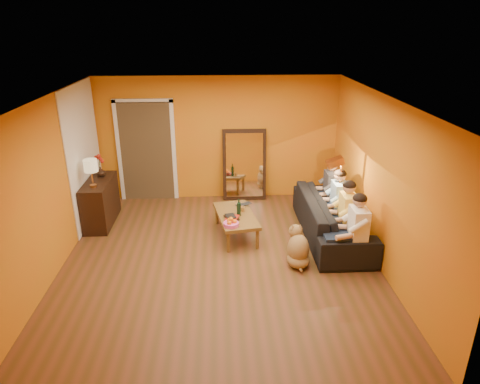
{
  "coord_description": "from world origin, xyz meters",
  "views": [
    {
      "loc": [
        0.02,
        -5.99,
        3.63
      ],
      "look_at": [
        0.35,
        0.5,
        1.0
      ],
      "focal_mm": 32.0,
      "sensor_mm": 36.0,
      "label": 1
    }
  ],
  "objects_px": {
    "coffee_table": "(236,225)",
    "person_far_right": "(331,191)",
    "floor_lamp": "(339,198)",
    "tumbler": "(242,209)",
    "sofa": "(332,217)",
    "person_mid_right": "(339,202)",
    "vase": "(101,172)",
    "dog": "(298,246)",
    "wine_bottle": "(239,207)",
    "person_far_left": "(358,231)",
    "mirror_frame": "(244,165)",
    "sideboard": "(101,202)",
    "laptop": "(245,205)",
    "table_lamp": "(92,173)",
    "person_mid_left": "(347,215)"
  },
  "relations": [
    {
      "from": "sideboard",
      "to": "laptop",
      "type": "distance_m",
      "value": 2.73
    },
    {
      "from": "coffee_table",
      "to": "person_far_left",
      "type": "distance_m",
      "value": 2.17
    },
    {
      "from": "floor_lamp",
      "to": "person_far_right",
      "type": "height_order",
      "value": "floor_lamp"
    },
    {
      "from": "floor_lamp",
      "to": "coffee_table",
      "type": "bearing_deg",
      "value": 177.45
    },
    {
      "from": "sofa",
      "to": "floor_lamp",
      "type": "height_order",
      "value": "floor_lamp"
    },
    {
      "from": "dog",
      "to": "person_mid_right",
      "type": "relative_size",
      "value": 0.54
    },
    {
      "from": "coffee_table",
      "to": "person_mid_left",
      "type": "distance_m",
      "value": 1.95
    },
    {
      "from": "wine_bottle",
      "to": "tumbler",
      "type": "distance_m",
      "value": 0.21
    },
    {
      "from": "floor_lamp",
      "to": "laptop",
      "type": "relative_size",
      "value": 4.68
    },
    {
      "from": "sideboard",
      "to": "floor_lamp",
      "type": "xyz_separation_m",
      "value": [
        4.34,
        -0.73,
        0.29
      ]
    },
    {
      "from": "sofa",
      "to": "person_far_right",
      "type": "distance_m",
      "value": 0.71
    },
    {
      "from": "mirror_frame",
      "to": "person_far_left",
      "type": "relative_size",
      "value": 1.25
    },
    {
      "from": "person_far_right",
      "to": "vase",
      "type": "xyz_separation_m",
      "value": [
        -4.37,
        0.36,
        0.33
      ]
    },
    {
      "from": "dog",
      "to": "person_far_left",
      "type": "relative_size",
      "value": 0.54
    },
    {
      "from": "mirror_frame",
      "to": "vase",
      "type": "relative_size",
      "value": 8.11
    },
    {
      "from": "coffee_table",
      "to": "dog",
      "type": "bearing_deg",
      "value": -57.72
    },
    {
      "from": "sideboard",
      "to": "tumbler",
      "type": "xyz_separation_m",
      "value": [
        2.66,
        -0.55,
        0.04
      ]
    },
    {
      "from": "floor_lamp",
      "to": "person_mid_left",
      "type": "height_order",
      "value": "floor_lamp"
    },
    {
      "from": "dog",
      "to": "sofa",
      "type": "bearing_deg",
      "value": 67.97
    },
    {
      "from": "mirror_frame",
      "to": "wine_bottle",
      "type": "distance_m",
      "value": 1.82
    },
    {
      "from": "person_far_right",
      "to": "vase",
      "type": "bearing_deg",
      "value": 175.25
    },
    {
      "from": "sofa",
      "to": "coffee_table",
      "type": "distance_m",
      "value": 1.71
    },
    {
      "from": "dog",
      "to": "person_mid_right",
      "type": "height_order",
      "value": "person_mid_right"
    },
    {
      "from": "person_mid_left",
      "to": "wine_bottle",
      "type": "xyz_separation_m",
      "value": [
        -1.78,
        0.5,
        -0.03
      ]
    },
    {
      "from": "mirror_frame",
      "to": "tumbler",
      "type": "bearing_deg",
      "value": -94.7
    },
    {
      "from": "sideboard",
      "to": "coffee_table",
      "type": "distance_m",
      "value": 2.63
    },
    {
      "from": "floor_lamp",
      "to": "tumbler",
      "type": "height_order",
      "value": "floor_lamp"
    },
    {
      "from": "mirror_frame",
      "to": "laptop",
      "type": "distance_m",
      "value": 1.44
    },
    {
      "from": "wine_bottle",
      "to": "vase",
      "type": "relative_size",
      "value": 1.65
    },
    {
      "from": "sofa",
      "to": "person_mid_left",
      "type": "height_order",
      "value": "person_mid_left"
    },
    {
      "from": "mirror_frame",
      "to": "sideboard",
      "type": "bearing_deg",
      "value": -158.84
    },
    {
      "from": "dog",
      "to": "mirror_frame",
      "type": "bearing_deg",
      "value": 120.97
    },
    {
      "from": "person_far_right",
      "to": "floor_lamp",
      "type": "bearing_deg",
      "value": -92.81
    },
    {
      "from": "table_lamp",
      "to": "vase",
      "type": "xyz_separation_m",
      "value": [
        0.0,
        0.55,
        -0.16
      ]
    },
    {
      "from": "table_lamp",
      "to": "tumbler",
      "type": "height_order",
      "value": "table_lamp"
    },
    {
      "from": "mirror_frame",
      "to": "sofa",
      "type": "height_order",
      "value": "mirror_frame"
    },
    {
      "from": "table_lamp",
      "to": "laptop",
      "type": "bearing_deg",
      "value": -0.38
    },
    {
      "from": "mirror_frame",
      "to": "person_far_left",
      "type": "distance_m",
      "value": 3.26
    },
    {
      "from": "sideboard",
      "to": "person_mid_right",
      "type": "xyz_separation_m",
      "value": [
        4.37,
        -0.66,
        0.18
      ]
    },
    {
      "from": "sideboard",
      "to": "tumbler",
      "type": "height_order",
      "value": "sideboard"
    },
    {
      "from": "dog",
      "to": "wine_bottle",
      "type": "distance_m",
      "value": 1.35
    },
    {
      "from": "person_mid_right",
      "to": "laptop",
      "type": "relative_size",
      "value": 3.97
    },
    {
      "from": "sofa",
      "to": "person_mid_right",
      "type": "height_order",
      "value": "person_mid_right"
    },
    {
      "from": "person_far_left",
      "to": "tumbler",
      "type": "xyz_separation_m",
      "value": [
        -1.71,
        1.22,
        -0.14
      ]
    },
    {
      "from": "sofa",
      "to": "coffee_table",
      "type": "height_order",
      "value": "sofa"
    },
    {
      "from": "person_far_left",
      "to": "person_mid_right",
      "type": "bearing_deg",
      "value": 90.0
    },
    {
      "from": "coffee_table",
      "to": "person_far_right",
      "type": "xyz_separation_m",
      "value": [
        1.83,
        0.55,
        0.4
      ]
    },
    {
      "from": "sideboard",
      "to": "laptop",
      "type": "bearing_deg",
      "value": -6.68
    },
    {
      "from": "floor_lamp",
      "to": "person_mid_right",
      "type": "height_order",
      "value": "floor_lamp"
    },
    {
      "from": "person_mid_left",
      "to": "person_far_right",
      "type": "bearing_deg",
      "value": 90.0
    }
  ]
}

